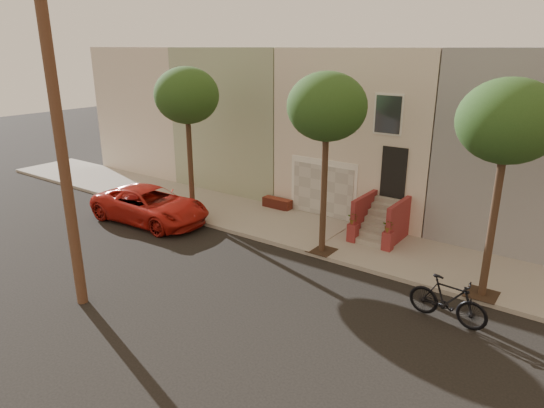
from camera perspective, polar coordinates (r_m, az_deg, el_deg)
The scene contains 9 objects.
ground at distance 15.19m, azimuth -4.96°, elevation -9.98°, with size 90.00×90.00×0.00m, color black.
sidewalk at distance 19.12m, azimuth 5.55°, elevation -3.61°, with size 40.00×3.70×0.15m, color gray.
house_row at distance 23.27m, azimuth 13.26°, elevation 9.07°, with size 33.10×11.70×7.00m.
tree_left at distance 20.10m, azimuth -10.16°, elevation 12.53°, with size 2.70×2.57×6.30m.
tree_mid at distance 16.12m, azimuth 6.56°, elevation 11.32°, with size 2.70×2.57×6.30m.
tree_right at distance 14.26m, azimuth 26.35°, elevation 8.68°, with size 2.70×2.57×6.30m.
utility_pole at distance 7.17m, azimuth 27.49°, elevation 0.04°, with size 23.60×1.22×10.00m.
pickup_truck at distance 21.03m, azimuth -14.33°, elevation -0.12°, with size 2.47×5.36×1.49m, color #AB1B14.
motorcycle at distance 14.03m, azimuth 20.25°, elevation -10.70°, with size 0.61×2.16×1.30m, color black.
Camera 1 is at (8.86, -10.04, 7.18)m, focal length 31.53 mm.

